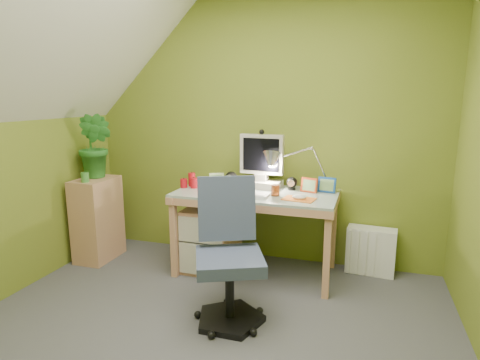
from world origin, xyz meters
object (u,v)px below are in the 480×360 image
(task_chair, at_px, (229,260))
(radiator, at_px, (371,251))
(desk_lamp, at_px, (315,159))
(monitor, at_px, (262,160))
(desk, at_px, (256,232))
(potted_plant, at_px, (96,146))
(side_ledge, at_px, (98,219))

(task_chair, relative_size, radiator, 2.23)
(desk_lamp, bearing_deg, monitor, -173.87)
(desk, height_order, potted_plant, potted_plant)
(desk, relative_size, potted_plant, 2.27)
(desk, relative_size, side_ledge, 1.74)
(side_ledge, bearing_deg, monitor, 12.40)
(desk_lamp, bearing_deg, task_chair, -106.21)
(desk_lamp, distance_m, potted_plant, 1.94)
(side_ledge, bearing_deg, desk_lamp, 9.55)
(desk, height_order, side_ledge, side_ledge)
(side_ledge, distance_m, radiator, 2.45)
(desk_lamp, xyz_separation_m, potted_plant, (-1.92, -0.27, 0.07))
(side_ledge, xyz_separation_m, potted_plant, (0.00, 0.05, 0.67))
(potted_plant, xyz_separation_m, radiator, (2.41, 0.36, -0.85))
(potted_plant, distance_m, task_chair, 1.78)
(monitor, distance_m, potted_plant, 1.50)
(desk, relative_size, desk_lamp, 2.42)
(side_ledge, bearing_deg, task_chair, -23.92)
(monitor, relative_size, side_ledge, 0.65)
(task_chair, height_order, radiator, task_chair)
(desk, xyz_separation_m, monitor, (0.00, 0.18, 0.60))
(side_ledge, bearing_deg, desk, 5.56)
(desk, relative_size, task_chair, 1.49)
(potted_plant, distance_m, radiator, 2.58)
(desk, xyz_separation_m, side_ledge, (-1.47, -0.14, 0.02))
(side_ledge, bearing_deg, potted_plant, 90.00)
(monitor, relative_size, desk_lamp, 0.90)
(potted_plant, bearing_deg, monitor, 10.53)
(monitor, xyz_separation_m, desk_lamp, (0.45, 0.00, 0.03))
(desk, bearing_deg, radiator, 16.81)
(side_ledge, height_order, task_chair, task_chair)
(desk, height_order, radiator, desk)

